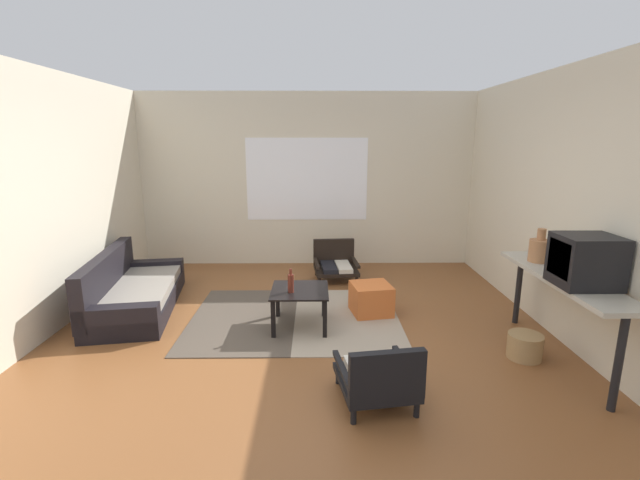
{
  "coord_description": "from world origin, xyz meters",
  "views": [
    {
      "loc": [
        0.13,
        -3.92,
        1.98
      ],
      "look_at": [
        0.18,
        0.63,
        0.94
      ],
      "focal_mm": 24.54,
      "sensor_mm": 36.0,
      "label": 1
    }
  ],
  "objects_px": {
    "console_shelf": "(563,285)",
    "glass_bottle": "(291,283)",
    "clay_vase": "(540,250)",
    "couch": "(132,292)",
    "coffee_table": "(300,296)",
    "ottoman_orange": "(371,299)",
    "crt_television": "(586,261)",
    "armchair_by_window": "(335,263)",
    "armchair_striped_foreground": "(379,378)",
    "wicker_basket": "(525,346)"
  },
  "relations": [
    {
      "from": "ottoman_orange",
      "to": "glass_bottle",
      "type": "distance_m",
      "value": 1.07
    },
    {
      "from": "couch",
      "to": "coffee_table",
      "type": "distance_m",
      "value": 2.09
    },
    {
      "from": "clay_vase",
      "to": "glass_bottle",
      "type": "relative_size",
      "value": 1.31
    },
    {
      "from": "ottoman_orange",
      "to": "console_shelf",
      "type": "distance_m",
      "value": 1.99
    },
    {
      "from": "couch",
      "to": "wicker_basket",
      "type": "height_order",
      "value": "couch"
    },
    {
      "from": "coffee_table",
      "to": "ottoman_orange",
      "type": "height_order",
      "value": "coffee_table"
    },
    {
      "from": "coffee_table",
      "to": "clay_vase",
      "type": "bearing_deg",
      "value": -6.33
    },
    {
      "from": "console_shelf",
      "to": "glass_bottle",
      "type": "bearing_deg",
      "value": 165.47
    },
    {
      "from": "couch",
      "to": "glass_bottle",
      "type": "xyz_separation_m",
      "value": [
        1.93,
        -0.62,
        0.32
      ]
    },
    {
      "from": "ottoman_orange",
      "to": "console_shelf",
      "type": "bearing_deg",
      "value": -34.68
    },
    {
      "from": "console_shelf",
      "to": "wicker_basket",
      "type": "distance_m",
      "value": 0.66
    },
    {
      "from": "wicker_basket",
      "to": "console_shelf",
      "type": "bearing_deg",
      "value": -1.91
    },
    {
      "from": "armchair_by_window",
      "to": "clay_vase",
      "type": "xyz_separation_m",
      "value": [
        1.93,
        -1.95,
        0.69
      ]
    },
    {
      "from": "couch",
      "to": "armchair_by_window",
      "type": "distance_m",
      "value": 2.73
    },
    {
      "from": "armchair_by_window",
      "to": "crt_television",
      "type": "bearing_deg",
      "value": -54.42
    },
    {
      "from": "coffee_table",
      "to": "glass_bottle",
      "type": "height_order",
      "value": "glass_bottle"
    },
    {
      "from": "console_shelf",
      "to": "coffee_table",
      "type": "bearing_deg",
      "value": 163.09
    },
    {
      "from": "console_shelf",
      "to": "armchair_by_window",
      "type": "bearing_deg",
      "value": 128.6
    },
    {
      "from": "crt_television",
      "to": "coffee_table",
      "type": "bearing_deg",
      "value": 157.22
    },
    {
      "from": "coffee_table",
      "to": "glass_bottle",
      "type": "relative_size",
      "value": 2.49
    },
    {
      "from": "armchair_by_window",
      "to": "ottoman_orange",
      "type": "height_order",
      "value": "armchair_by_window"
    },
    {
      "from": "ottoman_orange",
      "to": "crt_television",
      "type": "bearing_deg",
      "value": -40.98
    },
    {
      "from": "couch",
      "to": "crt_television",
      "type": "height_order",
      "value": "crt_television"
    },
    {
      "from": "console_shelf",
      "to": "clay_vase",
      "type": "bearing_deg",
      "value": 90.0
    },
    {
      "from": "clay_vase",
      "to": "couch",
      "type": "bearing_deg",
      "value": 169.72
    },
    {
      "from": "ottoman_orange",
      "to": "clay_vase",
      "type": "xyz_separation_m",
      "value": [
        1.57,
        -0.63,
        0.75
      ]
    },
    {
      "from": "couch",
      "to": "crt_television",
      "type": "xyz_separation_m",
      "value": [
        4.39,
        -1.53,
        0.81
      ]
    },
    {
      "from": "armchair_striped_foreground",
      "to": "glass_bottle",
      "type": "bearing_deg",
      "value": 118.29
    },
    {
      "from": "armchair_by_window",
      "to": "wicker_basket",
      "type": "relative_size",
      "value": 2.1
    },
    {
      "from": "ottoman_orange",
      "to": "crt_television",
      "type": "distance_m",
      "value": 2.24
    },
    {
      "from": "coffee_table",
      "to": "crt_television",
      "type": "relative_size",
      "value": 1.38
    },
    {
      "from": "couch",
      "to": "coffee_table",
      "type": "relative_size",
      "value": 3.16
    },
    {
      "from": "wicker_basket",
      "to": "couch",
      "type": "bearing_deg",
      "value": 163.15
    },
    {
      "from": "console_shelf",
      "to": "crt_television",
      "type": "distance_m",
      "value": 0.4
    },
    {
      "from": "ottoman_orange",
      "to": "clay_vase",
      "type": "relative_size",
      "value": 1.31
    },
    {
      "from": "armchair_striped_foreground",
      "to": "clay_vase",
      "type": "bearing_deg",
      "value": 34.13
    },
    {
      "from": "armchair_striped_foreground",
      "to": "clay_vase",
      "type": "relative_size",
      "value": 2.11
    },
    {
      "from": "armchair_by_window",
      "to": "clay_vase",
      "type": "distance_m",
      "value": 2.83
    },
    {
      "from": "armchair_striped_foreground",
      "to": "ottoman_orange",
      "type": "xyz_separation_m",
      "value": [
        0.17,
        1.81,
        -0.05
      ]
    },
    {
      "from": "ottoman_orange",
      "to": "wicker_basket",
      "type": "relative_size",
      "value": 1.4
    },
    {
      "from": "armchair_striped_foreground",
      "to": "clay_vase",
      "type": "xyz_separation_m",
      "value": [
        1.74,
        1.18,
        0.69
      ]
    },
    {
      "from": "couch",
      "to": "armchair_by_window",
      "type": "xyz_separation_m",
      "value": [
        2.47,
        1.16,
        0.03
      ]
    },
    {
      "from": "console_shelf",
      "to": "glass_bottle",
      "type": "xyz_separation_m",
      "value": [
        -2.47,
        0.64,
        -0.19
      ]
    },
    {
      "from": "couch",
      "to": "armchair_striped_foreground",
      "type": "xyz_separation_m",
      "value": [
        2.66,
        -1.98,
        0.02
      ]
    },
    {
      "from": "console_shelf",
      "to": "wicker_basket",
      "type": "relative_size",
      "value": 5.57
    },
    {
      "from": "armchair_by_window",
      "to": "armchair_striped_foreground",
      "type": "xyz_separation_m",
      "value": [
        0.19,
        -3.13,
        -0.01
      ]
    },
    {
      "from": "console_shelf",
      "to": "crt_television",
      "type": "height_order",
      "value": "crt_television"
    },
    {
      "from": "armchair_striped_foreground",
      "to": "glass_bottle",
      "type": "relative_size",
      "value": 2.76
    },
    {
      "from": "coffee_table",
      "to": "armchair_by_window",
      "type": "bearing_deg",
      "value": 74.94
    },
    {
      "from": "armchair_striped_foreground",
      "to": "coffee_table",
      "type": "bearing_deg",
      "value": 113.98
    }
  ]
}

